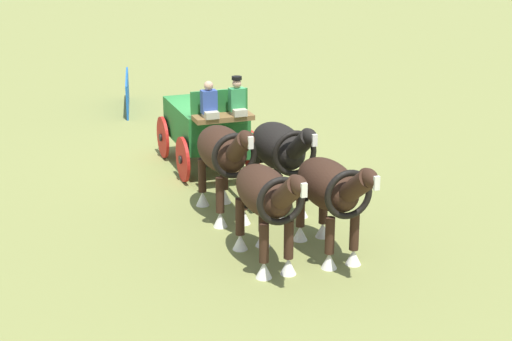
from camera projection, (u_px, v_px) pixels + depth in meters
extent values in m
plane|color=olive|center=(206.00, 165.00, 20.94)|extent=(220.00, 220.00, 0.00)
cube|color=#236B2D|center=(205.00, 123.00, 20.58)|extent=(3.03, 2.51, 0.96)
cube|color=brown|center=(223.00, 118.00, 19.03)|extent=(1.09, 1.52, 0.12)
cube|color=#236B2D|center=(229.00, 148.00, 18.88)|extent=(0.73, 1.25, 0.60)
cube|color=#236B2D|center=(219.00, 101.00, 19.19)|extent=(0.63, 1.32, 0.55)
cube|color=red|center=(206.00, 144.00, 20.77)|extent=(2.69, 1.32, 0.16)
cylinder|color=red|center=(251.00, 152.00, 20.12)|extent=(1.05, 0.53, 1.11)
cylinder|color=black|center=(251.00, 152.00, 20.12)|extent=(0.26, 0.25, 0.20)
cylinder|color=red|center=(183.00, 159.00, 19.55)|extent=(1.05, 0.53, 1.11)
cylinder|color=black|center=(183.00, 159.00, 19.55)|extent=(0.26, 0.25, 0.20)
cylinder|color=red|center=(226.00, 131.00, 21.99)|extent=(1.05, 0.53, 1.11)
cylinder|color=black|center=(226.00, 131.00, 21.99)|extent=(0.26, 0.25, 0.20)
cylinder|color=red|center=(163.00, 137.00, 21.42)|extent=(1.05, 0.53, 1.11)
cylinder|color=black|center=(163.00, 137.00, 21.42)|extent=(0.26, 0.25, 0.20)
cylinder|color=brown|center=(237.00, 173.00, 18.42)|extent=(2.41, 1.15, 0.10)
cube|color=#BCB293|center=(239.00, 112.00, 18.99)|extent=(0.50, 0.46, 0.16)
cube|color=#338C4C|center=(237.00, 99.00, 19.01)|extent=(0.37, 0.43, 0.55)
sphere|color=tan|center=(237.00, 83.00, 18.89)|extent=(0.22, 0.22, 0.22)
cylinder|color=black|center=(237.00, 78.00, 18.85)|extent=(0.24, 0.24, 0.08)
cube|color=#BCB293|center=(211.00, 114.00, 18.77)|extent=(0.50, 0.46, 0.16)
cube|color=#334C99|center=(209.00, 102.00, 18.79)|extent=(0.37, 0.43, 0.55)
sphere|color=tan|center=(209.00, 86.00, 18.67)|extent=(0.22, 0.22, 0.22)
ellipsoid|color=black|center=(278.00, 146.00, 17.56)|extent=(2.29, 1.74, 0.98)
cylinder|color=black|center=(302.00, 188.00, 17.24)|extent=(0.18, 0.18, 0.71)
cone|color=silver|center=(301.00, 210.00, 17.40)|extent=(0.30, 0.30, 0.31)
cylinder|color=black|center=(278.00, 191.00, 17.07)|extent=(0.18, 0.18, 0.71)
cone|color=silver|center=(278.00, 213.00, 17.23)|extent=(0.30, 0.30, 0.31)
cylinder|color=black|center=(277.00, 168.00, 18.54)|extent=(0.18, 0.18, 0.71)
cone|color=silver|center=(277.00, 189.00, 18.70)|extent=(0.30, 0.30, 0.31)
cylinder|color=black|center=(256.00, 171.00, 18.37)|extent=(0.18, 0.18, 0.71)
cone|color=silver|center=(256.00, 192.00, 18.53)|extent=(0.30, 0.30, 0.31)
cylinder|color=black|center=(302.00, 144.00, 16.27)|extent=(1.01, 0.71, 0.81)
ellipsoid|color=black|center=(309.00, 137.00, 15.86)|extent=(0.65, 0.48, 0.32)
cube|color=silver|center=(315.00, 140.00, 15.61)|extent=(0.10, 0.12, 0.24)
torus|color=black|center=(294.00, 153.00, 16.70)|extent=(0.52, 0.96, 1.00)
cylinder|color=black|center=(261.00, 146.00, 18.63)|extent=(0.14, 0.14, 0.80)
ellipsoid|color=#331E14|center=(222.00, 149.00, 17.13)|extent=(2.15, 1.65, 0.94)
cylinder|color=#331E14|center=(243.00, 192.00, 16.85)|extent=(0.18, 0.18, 0.77)
cone|color=silver|center=(244.00, 216.00, 17.03)|extent=(0.30, 0.30, 0.33)
cylinder|color=#331E14|center=(220.00, 195.00, 16.69)|extent=(0.18, 0.18, 0.77)
cone|color=silver|center=(220.00, 219.00, 16.86)|extent=(0.30, 0.30, 0.33)
cylinder|color=#331E14|center=(224.00, 173.00, 18.06)|extent=(0.18, 0.18, 0.77)
cone|color=silver|center=(224.00, 196.00, 18.23)|extent=(0.30, 0.30, 0.33)
cylinder|color=#331E14|center=(202.00, 175.00, 17.89)|extent=(0.18, 0.18, 0.77)
cone|color=silver|center=(203.00, 198.00, 18.07)|extent=(0.30, 0.30, 0.33)
cylinder|color=#331E14|center=(240.00, 147.00, 15.90)|extent=(1.01, 0.71, 0.81)
ellipsoid|color=#331E14|center=(246.00, 139.00, 15.49)|extent=(0.65, 0.48, 0.32)
cube|color=silver|center=(251.00, 143.00, 15.24)|extent=(0.10, 0.12, 0.24)
torus|color=black|center=(234.00, 156.00, 16.32)|extent=(0.50, 0.93, 0.97)
cylinder|color=black|center=(208.00, 149.00, 18.13)|extent=(0.14, 0.14, 0.80)
ellipsoid|color=#331E14|center=(328.00, 184.00, 15.25)|extent=(2.21, 1.65, 0.91)
cylinder|color=#331E14|center=(354.00, 232.00, 14.94)|extent=(0.18, 0.18, 0.71)
cone|color=silver|center=(353.00, 257.00, 15.10)|extent=(0.30, 0.30, 0.30)
cylinder|color=#331E14|center=(330.00, 236.00, 14.78)|extent=(0.18, 0.18, 0.71)
cone|color=silver|center=(329.00, 261.00, 14.93)|extent=(0.30, 0.30, 0.30)
cylinder|color=#331E14|center=(323.00, 207.00, 16.19)|extent=(0.18, 0.18, 0.71)
cone|color=silver|center=(323.00, 230.00, 16.35)|extent=(0.30, 0.30, 0.30)
cylinder|color=#331E14|center=(300.00, 210.00, 16.03)|extent=(0.18, 0.18, 0.71)
cone|color=silver|center=(300.00, 233.00, 16.19)|extent=(0.30, 0.30, 0.30)
cylinder|color=#331E14|center=(358.00, 186.00, 13.99)|extent=(1.01, 0.71, 0.81)
ellipsoid|color=#331E14|center=(369.00, 178.00, 13.58)|extent=(0.65, 0.48, 0.32)
cube|color=silver|center=(377.00, 183.00, 13.33)|extent=(0.10, 0.12, 0.24)
torus|color=black|center=(349.00, 195.00, 14.41)|extent=(0.49, 0.91, 0.94)
cylinder|color=black|center=(306.00, 182.00, 16.29)|extent=(0.14, 0.14, 0.80)
ellipsoid|color=#331E14|center=(264.00, 191.00, 14.83)|extent=(2.12, 1.58, 0.87)
cylinder|color=#331E14|center=(289.00, 239.00, 14.53)|extent=(0.18, 0.18, 0.74)
cone|color=silver|center=(288.00, 266.00, 14.70)|extent=(0.30, 0.30, 0.32)
cylinder|color=#331E14|center=(264.00, 243.00, 14.38)|extent=(0.18, 0.18, 0.74)
cone|color=silver|center=(264.00, 270.00, 14.54)|extent=(0.30, 0.30, 0.32)
cylinder|color=#331E14|center=(263.00, 214.00, 15.74)|extent=(0.18, 0.18, 0.74)
cone|color=silver|center=(263.00, 239.00, 15.91)|extent=(0.30, 0.30, 0.32)
cylinder|color=#331E14|center=(240.00, 217.00, 15.59)|extent=(0.18, 0.18, 0.74)
cone|color=silver|center=(240.00, 242.00, 15.75)|extent=(0.30, 0.30, 0.32)
cylinder|color=#331E14|center=(289.00, 192.00, 13.60)|extent=(1.01, 0.71, 0.81)
ellipsoid|color=#331E14|center=(297.00, 185.00, 13.19)|extent=(0.65, 0.48, 0.32)
cube|color=silver|center=(304.00, 190.00, 12.93)|extent=(0.10, 0.12, 0.24)
torus|color=black|center=(281.00, 201.00, 14.02)|extent=(0.48, 0.87, 0.90)
cylinder|color=black|center=(246.00, 189.00, 15.83)|extent=(0.14, 0.14, 0.80)
cube|color=#1959B2|center=(127.00, 93.00, 26.57)|extent=(3.14, 0.76, 1.10)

